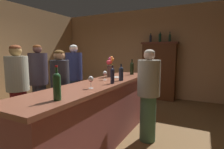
% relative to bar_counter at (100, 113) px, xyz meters
% --- Properties ---
extents(floor, '(9.05, 9.05, 0.00)m').
position_rel_bar_counter_xyz_m(floor, '(-0.68, 0.05, -0.51)').
color(floor, brown).
rests_on(floor, ground).
extents(wall_back, '(5.75, 0.12, 2.91)m').
position_rel_bar_counter_xyz_m(wall_back, '(-0.68, 3.59, 0.94)').
color(wall_back, tan).
rests_on(wall_back, ground).
extents(bar_counter, '(0.67, 3.09, 1.01)m').
position_rel_bar_counter_xyz_m(bar_counter, '(0.00, 0.00, 0.00)').
color(bar_counter, brown).
rests_on(bar_counter, ground).
extents(display_cabinet, '(1.10, 0.43, 1.80)m').
position_rel_bar_counter_xyz_m(display_cabinet, '(0.19, 3.29, 0.43)').
color(display_cabinet, '#4A2511').
rests_on(display_cabinet, ground).
extents(wine_bottle_rose, '(0.08, 0.08, 0.34)m').
position_rel_bar_counter_xyz_m(wine_bottle_rose, '(0.18, -1.08, 0.65)').
color(wine_bottle_rose, '#254F2B').
rests_on(wine_bottle_rose, bar_counter).
extents(wine_bottle_pinot, '(0.07, 0.07, 0.28)m').
position_rel_bar_counter_xyz_m(wine_bottle_pinot, '(0.22, 0.33, 0.63)').
color(wine_bottle_pinot, '#1C2334').
rests_on(wine_bottle_pinot, bar_counter).
extents(wine_bottle_malbec, '(0.06, 0.06, 0.29)m').
position_rel_bar_counter_xyz_m(wine_bottle_malbec, '(0.22, 0.01, 0.63)').
color(wine_bottle_malbec, '#1F2237').
rests_on(wine_bottle_malbec, bar_counter).
extents(wine_bottle_riesling, '(0.08, 0.08, 0.33)m').
position_rel_bar_counter_xyz_m(wine_bottle_riesling, '(0.08, 1.19, 0.65)').
color(wine_bottle_riesling, black).
rests_on(wine_bottle_riesling, bar_counter).
extents(wine_glass_front, '(0.07, 0.07, 0.16)m').
position_rel_bar_counter_xyz_m(wine_glass_front, '(0.14, -0.45, 0.62)').
color(wine_glass_front, white).
rests_on(wine_glass_front, bar_counter).
extents(wine_glass_mid, '(0.07, 0.07, 0.16)m').
position_rel_bar_counter_xyz_m(wine_glass_mid, '(-0.05, 0.26, 0.61)').
color(wine_glass_mid, white).
rests_on(wine_glass_mid, bar_counter).
extents(flower_arrangement, '(0.14, 0.18, 0.40)m').
position_rel_bar_counter_xyz_m(flower_arrangement, '(-0.16, 0.67, 0.68)').
color(flower_arrangement, '#4A3029').
rests_on(flower_arrangement, bar_counter).
extents(cheese_plate, '(0.20, 0.20, 0.01)m').
position_rel_bar_counter_xyz_m(cheese_plate, '(-0.01, 0.61, 0.51)').
color(cheese_plate, white).
rests_on(cheese_plate, bar_counter).
extents(display_bottle_left, '(0.07, 0.07, 0.31)m').
position_rel_bar_counter_xyz_m(display_bottle_left, '(-0.10, 3.29, 1.42)').
color(display_bottle_left, '#232532').
rests_on(display_bottle_left, display_cabinet).
extents(display_bottle_midleft, '(0.08, 0.08, 0.32)m').
position_rel_bar_counter_xyz_m(display_bottle_midleft, '(0.19, 3.29, 1.44)').
color(display_bottle_midleft, '#123223').
rests_on(display_bottle_midleft, display_cabinet).
extents(display_bottle_center, '(0.07, 0.07, 0.30)m').
position_rel_bar_counter_xyz_m(display_bottle_center, '(0.48, 3.29, 1.42)').
color(display_bottle_center, '#1C3325').
rests_on(display_bottle_center, display_cabinet).
extents(patron_tall, '(0.37, 0.37, 1.61)m').
position_rel_bar_counter_xyz_m(patron_tall, '(-1.39, -0.43, 0.37)').
color(patron_tall, maroon).
rests_on(patron_tall, ground).
extents(patron_by_cabinet, '(0.38, 0.38, 1.66)m').
position_rel_bar_counter_xyz_m(patron_by_cabinet, '(-1.25, 0.90, 0.39)').
color(patron_by_cabinet, navy).
rests_on(patron_by_cabinet, ground).
extents(patron_near_entrance, '(0.31, 0.31, 1.52)m').
position_rel_bar_counter_xyz_m(patron_near_entrance, '(-0.65, -0.18, 0.33)').
color(patron_near_entrance, gray).
rests_on(patron_near_entrance, ground).
extents(patron_redhead, '(0.37, 0.37, 1.63)m').
position_rel_bar_counter_xyz_m(patron_redhead, '(-1.55, 0.15, 0.38)').
color(patron_redhead, '#242834').
rests_on(patron_redhead, ground).
extents(bartender, '(0.37, 0.37, 1.53)m').
position_rel_bar_counter_xyz_m(bartender, '(0.66, 0.46, 0.32)').
color(bartender, '#406A51').
rests_on(bartender, ground).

